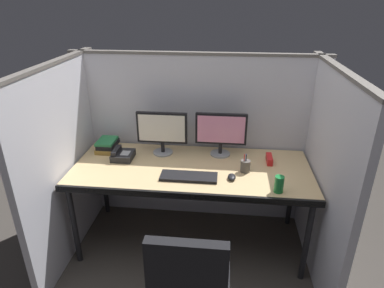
{
  "coord_description": "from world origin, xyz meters",
  "views": [
    {
      "loc": [
        0.26,
        -2.05,
        2.01
      ],
      "look_at": [
        0.0,
        0.35,
        0.92
      ],
      "focal_mm": 31.19,
      "sensor_mm": 36.0,
      "label": 1
    }
  ],
  "objects_px": {
    "desk": "(191,173)",
    "soda_can": "(279,185)",
    "monitor_left": "(162,130)",
    "pen_cup": "(245,166)",
    "red_stapler": "(269,159)",
    "keyboard_main": "(189,177)",
    "monitor_right": "(221,131)",
    "computer_mouse": "(232,177)",
    "desk_phone": "(122,155)",
    "book_stack": "(107,145)"
  },
  "relations": [
    {
      "from": "monitor_left",
      "to": "soda_can",
      "type": "relative_size",
      "value": 3.52
    },
    {
      "from": "desk",
      "to": "computer_mouse",
      "type": "relative_size",
      "value": 19.79
    },
    {
      "from": "soda_can",
      "to": "red_stapler",
      "type": "distance_m",
      "value": 0.46
    },
    {
      "from": "monitor_left",
      "to": "book_stack",
      "type": "height_order",
      "value": "monitor_left"
    },
    {
      "from": "keyboard_main",
      "to": "soda_can",
      "type": "xyz_separation_m",
      "value": [
        0.64,
        -0.13,
        0.05
      ]
    },
    {
      "from": "monitor_left",
      "to": "keyboard_main",
      "type": "distance_m",
      "value": 0.53
    },
    {
      "from": "desk",
      "to": "soda_can",
      "type": "bearing_deg",
      "value": -24.28
    },
    {
      "from": "monitor_left",
      "to": "keyboard_main",
      "type": "relative_size",
      "value": 1.0
    },
    {
      "from": "monitor_right",
      "to": "book_stack",
      "type": "bearing_deg",
      "value": -179.06
    },
    {
      "from": "monitor_left",
      "to": "red_stapler",
      "type": "relative_size",
      "value": 2.87
    },
    {
      "from": "monitor_left",
      "to": "desk_phone",
      "type": "bearing_deg",
      "value": -156.38
    },
    {
      "from": "monitor_left",
      "to": "red_stapler",
      "type": "height_order",
      "value": "monitor_left"
    },
    {
      "from": "red_stapler",
      "to": "monitor_left",
      "type": "bearing_deg",
      "value": 175.24
    },
    {
      "from": "monitor_right",
      "to": "keyboard_main",
      "type": "relative_size",
      "value": 1.0
    },
    {
      "from": "desk_phone",
      "to": "pen_cup",
      "type": "bearing_deg",
      "value": -6.48
    },
    {
      "from": "soda_can",
      "to": "book_stack",
      "type": "height_order",
      "value": "soda_can"
    },
    {
      "from": "keyboard_main",
      "to": "computer_mouse",
      "type": "height_order",
      "value": "computer_mouse"
    },
    {
      "from": "desk",
      "to": "red_stapler",
      "type": "distance_m",
      "value": 0.66
    },
    {
      "from": "book_stack",
      "to": "desk_phone",
      "type": "relative_size",
      "value": 1.17
    },
    {
      "from": "desk",
      "to": "keyboard_main",
      "type": "height_order",
      "value": "keyboard_main"
    },
    {
      "from": "desk",
      "to": "book_stack",
      "type": "relative_size",
      "value": 8.54
    },
    {
      "from": "red_stapler",
      "to": "pen_cup",
      "type": "bearing_deg",
      "value": -138.52
    },
    {
      "from": "red_stapler",
      "to": "soda_can",
      "type": "bearing_deg",
      "value": -87.8
    },
    {
      "from": "pen_cup",
      "to": "keyboard_main",
      "type": "bearing_deg",
      "value": -160.93
    },
    {
      "from": "desk",
      "to": "book_stack",
      "type": "distance_m",
      "value": 0.82
    },
    {
      "from": "monitor_right",
      "to": "soda_can",
      "type": "distance_m",
      "value": 0.72
    },
    {
      "from": "desk",
      "to": "computer_mouse",
      "type": "xyz_separation_m",
      "value": [
        0.32,
        -0.14,
        0.07
      ]
    },
    {
      "from": "keyboard_main",
      "to": "computer_mouse",
      "type": "distance_m",
      "value": 0.32
    },
    {
      "from": "pen_cup",
      "to": "desk_phone",
      "type": "distance_m",
      "value": 1.03
    },
    {
      "from": "monitor_right",
      "to": "monitor_left",
      "type": "bearing_deg",
      "value": -177.11
    },
    {
      "from": "monitor_left",
      "to": "keyboard_main",
      "type": "xyz_separation_m",
      "value": [
        0.28,
        -0.4,
        -0.2
      ]
    },
    {
      "from": "computer_mouse",
      "to": "desk_phone",
      "type": "bearing_deg",
      "value": 165.09
    },
    {
      "from": "desk",
      "to": "monitor_left",
      "type": "height_order",
      "value": "monitor_left"
    },
    {
      "from": "desk",
      "to": "keyboard_main",
      "type": "distance_m",
      "value": 0.17
    },
    {
      "from": "desk",
      "to": "desk_phone",
      "type": "distance_m",
      "value": 0.61
    },
    {
      "from": "pen_cup",
      "to": "soda_can",
      "type": "bearing_deg",
      "value": -51.23
    },
    {
      "from": "book_stack",
      "to": "keyboard_main",
      "type": "bearing_deg",
      "value": -27.8
    },
    {
      "from": "desk",
      "to": "pen_cup",
      "type": "relative_size",
      "value": 12.52
    },
    {
      "from": "monitor_left",
      "to": "pen_cup",
      "type": "distance_m",
      "value": 0.76
    },
    {
      "from": "monitor_left",
      "to": "book_stack",
      "type": "bearing_deg",
      "value": 179.01
    },
    {
      "from": "monitor_right",
      "to": "book_stack",
      "type": "xyz_separation_m",
      "value": [
        -1.0,
        -0.02,
        -0.17
      ]
    },
    {
      "from": "red_stapler",
      "to": "book_stack",
      "type": "distance_m",
      "value": 1.41
    },
    {
      "from": "desk_phone",
      "to": "desk",
      "type": "bearing_deg",
      "value": -9.47
    },
    {
      "from": "keyboard_main",
      "to": "desk",
      "type": "bearing_deg",
      "value": 90.92
    },
    {
      "from": "monitor_right",
      "to": "soda_can",
      "type": "relative_size",
      "value": 3.52
    },
    {
      "from": "book_stack",
      "to": "pen_cup",
      "type": "height_order",
      "value": "pen_cup"
    },
    {
      "from": "desk_phone",
      "to": "computer_mouse",
      "type": "bearing_deg",
      "value": -14.91
    },
    {
      "from": "monitor_right",
      "to": "computer_mouse",
      "type": "height_order",
      "value": "monitor_right"
    },
    {
      "from": "soda_can",
      "to": "desk_phone",
      "type": "height_order",
      "value": "soda_can"
    },
    {
      "from": "desk",
      "to": "soda_can",
      "type": "distance_m",
      "value": 0.72
    }
  ]
}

